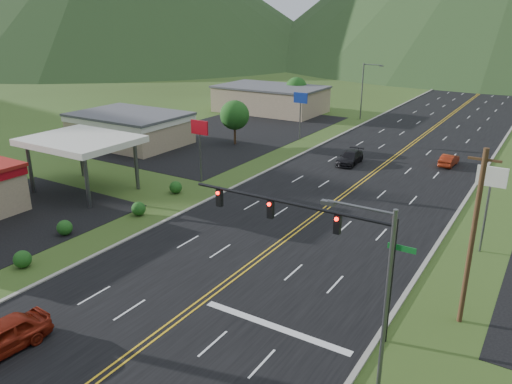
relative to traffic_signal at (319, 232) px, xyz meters
The scene contains 15 objects.
traffic_signal is the anchor object (origin of this frame).
streetlight_east 6.17m from the traffic_signal, 40.39° to the right, with size 3.28×0.25×9.00m.
streetlight_west 58.88m from the traffic_signal, 107.97° to the left, with size 3.28×0.25×9.00m.
gas_canopy 29.59m from the traffic_signal, 164.30° to the left, with size 10.00×8.00×5.30m.
building_west_mid 45.46m from the traffic_signal, 148.05° to the left, with size 14.40×10.40×4.10m.
building_west_far 64.15m from the traffic_signal, 122.56° to the left, with size 18.40×11.40×4.50m.
pole_sign_west_a 26.00m from the traffic_signal, 142.00° to the left, with size 2.00×0.18×6.40m.
pole_sign_west_b 43.17m from the traffic_signal, 118.32° to the left, with size 2.00×0.18×6.40m.
pole_sign_east_a 15.45m from the traffic_signal, 65.05° to the left, with size 2.00×0.18×6.40m.
tree_west_a 40.80m from the traffic_signal, 130.50° to the left, with size 3.84×3.84×5.82m.
tree_west_b 66.01m from the traffic_signal, 118.49° to the left, with size 3.84×3.84×5.82m.
utility_pole_a 8.08m from the traffic_signal, 29.72° to the left, with size 1.60×0.28×10.00m.
car_red_near 17.12m from the traffic_signal, 137.43° to the right, with size 2.01×4.99×1.70m, color maroon.
car_dark_mid 32.17m from the traffic_signal, 108.31° to the left, with size 2.02×4.96×1.44m, color black.
car_red_far 35.79m from the traffic_signal, 90.30° to the left, with size 1.39×3.99×1.32m, color maroon.
Camera 1 is at (16.43, -8.36, 16.20)m, focal length 35.00 mm.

